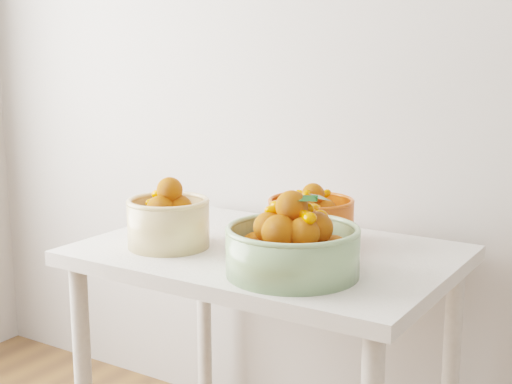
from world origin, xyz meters
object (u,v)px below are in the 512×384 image
at_px(bowl_green, 293,246).
at_px(bowl_orange, 311,220).
at_px(table, 268,282).
at_px(bowl_cream, 168,220).

height_order(bowl_green, bowl_orange, bowl_green).
distance_m(table, bowl_green, 0.29).
bearing_deg(table, bowl_orange, 54.21).
distance_m(bowl_cream, bowl_green, 0.42).
distance_m(table, bowl_orange, 0.21).
relative_size(table, bowl_cream, 3.29).
bearing_deg(table, bowl_cream, -152.04).
bearing_deg(bowl_cream, bowl_green, -5.14).
relative_size(bowl_cream, bowl_green, 0.71).
height_order(table, bowl_green, bowl_green).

